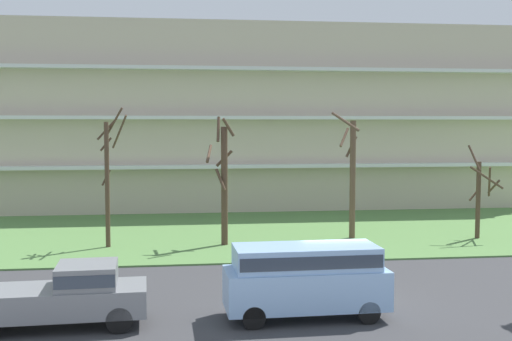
# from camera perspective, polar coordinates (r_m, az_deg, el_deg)

# --- Properties ---
(ground) EXTENTS (160.00, 160.00, 0.00)m
(ground) POSITION_cam_1_polar(r_m,az_deg,el_deg) (23.25, 6.84, -11.42)
(ground) COLOR #38383A
(grass_lawn_strip) EXTENTS (80.00, 16.00, 0.08)m
(grass_lawn_strip) POSITION_cam_1_polar(r_m,az_deg,el_deg) (36.66, 1.56, -5.54)
(grass_lawn_strip) COLOR #547F42
(grass_lawn_strip) RESTS_ON ground
(apartment_building) EXTENTS (43.42, 12.60, 13.34)m
(apartment_building) POSITION_cam_1_polar(r_m,az_deg,el_deg) (49.85, -0.81, 4.71)
(apartment_building) COLOR beige
(apartment_building) RESTS_ON ground
(tree_far_left) EXTENTS (1.60, 1.34, 7.08)m
(tree_far_left) POSITION_cam_1_polar(r_m,az_deg,el_deg) (32.52, -13.14, -0.51)
(tree_far_left) COLOR #4C3828
(tree_far_left) RESTS_ON ground
(tree_left) EXTENTS (1.53, 1.62, 6.63)m
(tree_left) POSITION_cam_1_polar(r_m,az_deg,el_deg) (32.27, -2.94, -0.88)
(tree_left) COLOR #4C3828
(tree_left) RESTS_ON ground
(tree_center) EXTENTS (1.55, 2.01, 6.90)m
(tree_center) POSITION_cam_1_polar(r_m,az_deg,el_deg) (34.50, 8.61, -0.36)
(tree_center) COLOR brown
(tree_center) RESTS_ON ground
(tree_right) EXTENTS (1.94, 1.69, 5.12)m
(tree_right) POSITION_cam_1_polar(r_m,az_deg,el_deg) (36.14, 19.50, -2.05)
(tree_right) COLOR #4C3828
(tree_right) RESTS_ON ground
(pickup_gray_near_left) EXTENTS (5.49, 2.26, 1.95)m
(pickup_gray_near_left) POSITION_cam_1_polar(r_m,az_deg,el_deg) (20.71, -16.75, -10.62)
(pickup_gray_near_left) COLOR slate
(pickup_gray_near_left) RESTS_ON ground
(van_blue_center_left) EXTENTS (5.25, 2.13, 2.36)m
(van_blue_center_left) POSITION_cam_1_polar(r_m,az_deg,el_deg) (20.72, 4.50, -9.37)
(van_blue_center_left) COLOR #8CB2E0
(van_blue_center_left) RESTS_ON ground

